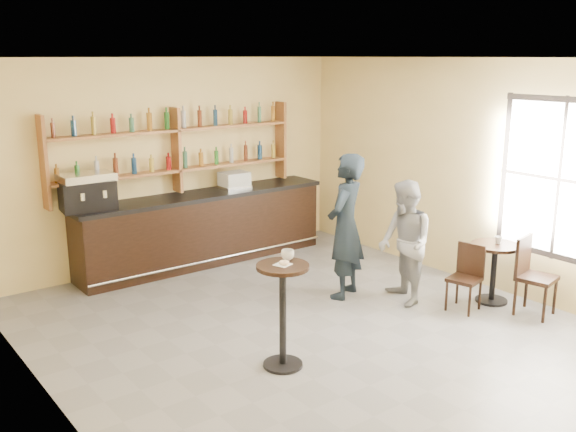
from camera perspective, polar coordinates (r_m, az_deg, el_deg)
floor at (r=7.82m, az=2.42°, el=-10.29°), size 7.00×7.00×0.00m
ceiling at (r=7.12m, az=2.70°, el=13.87°), size 7.00×7.00×0.00m
wall_back at (r=10.19m, az=-10.18°, el=4.70°), size 7.00×0.00×7.00m
wall_left at (r=5.91m, az=-20.44°, el=-2.80°), size 0.00×7.00×7.00m
wall_right at (r=9.47m, az=16.67°, el=3.62°), size 0.00×7.00×7.00m
window_pane at (r=8.81m, az=22.97°, el=3.00°), size 0.00×2.00×2.00m
window_frame at (r=8.81m, az=22.95°, el=2.99°), size 0.04×1.70×2.10m
shelf_unit at (r=10.04m, az=-9.89°, el=5.79°), size 4.00×0.26×1.40m
liquor_bottles at (r=10.02m, az=-9.93°, el=6.75°), size 3.68×0.10×1.00m
bar_counter at (r=10.24m, az=-7.55°, el=-1.08°), size 4.18×0.82×1.13m
espresso_machine at (r=9.32m, az=-17.41°, el=2.08°), size 0.78×0.56×0.52m
pastry_case at (r=10.39m, az=-4.80°, el=3.18°), size 0.46×0.37×0.27m
pedestal_table at (r=6.80m, az=-0.47°, el=-8.90°), size 0.71×0.71×1.14m
napkin at (r=6.60m, az=-0.48°, el=-4.34°), size 0.19×0.19×0.00m
donut at (r=6.59m, az=-0.35°, el=-4.17°), size 0.14×0.14×0.04m
cup_pedestal at (r=6.74m, az=-0.03°, el=-3.47°), size 0.15×0.15×0.11m
man_main at (r=8.66m, az=5.13°, el=-0.93°), size 0.86×0.75×1.98m
cafe_table at (r=9.02m, az=17.79°, el=-4.85°), size 0.69×0.69×0.81m
cup_cafe at (r=8.92m, az=18.19°, el=-2.04°), size 0.11×0.11×0.10m
chair_west at (r=8.61m, az=15.41°, el=-5.38°), size 0.45×0.45×0.86m
chair_south at (r=8.72m, az=21.25°, el=-5.09°), size 0.52×0.52×1.01m
patron_second at (r=8.58m, az=10.34°, el=-2.36°), size 0.89×0.98×1.66m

